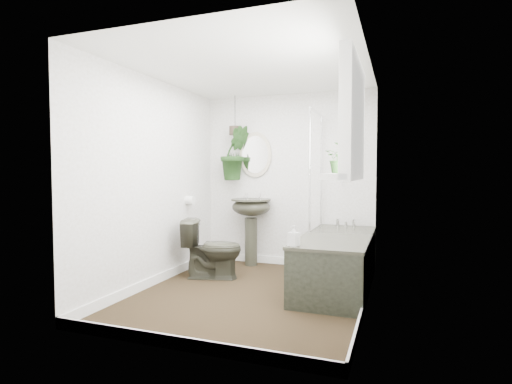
% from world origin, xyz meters
% --- Properties ---
extents(floor, '(2.30, 2.80, 0.02)m').
position_xyz_m(floor, '(0.00, 0.00, -0.01)').
color(floor, black).
rests_on(floor, ground).
extents(ceiling, '(2.30, 2.80, 0.02)m').
position_xyz_m(ceiling, '(0.00, 0.00, 2.31)').
color(ceiling, white).
rests_on(ceiling, ground).
extents(wall_back, '(2.30, 0.02, 2.30)m').
position_xyz_m(wall_back, '(0.00, 1.41, 1.15)').
color(wall_back, white).
rests_on(wall_back, ground).
extents(wall_front, '(2.30, 0.02, 2.30)m').
position_xyz_m(wall_front, '(0.00, -1.41, 1.15)').
color(wall_front, white).
rests_on(wall_front, ground).
extents(wall_left, '(0.02, 2.80, 2.30)m').
position_xyz_m(wall_left, '(-1.16, 0.00, 1.15)').
color(wall_left, white).
rests_on(wall_left, ground).
extents(wall_right, '(0.02, 2.80, 2.30)m').
position_xyz_m(wall_right, '(1.16, 0.00, 1.15)').
color(wall_right, white).
rests_on(wall_right, ground).
extents(skirting, '(2.30, 2.80, 0.10)m').
position_xyz_m(skirting, '(0.00, 0.00, 0.05)').
color(skirting, white).
rests_on(skirting, floor).
extents(bathtub, '(0.72, 1.72, 0.58)m').
position_xyz_m(bathtub, '(0.80, 0.50, 0.29)').
color(bathtub, '#2E2F24').
rests_on(bathtub, floor).
extents(bath_screen, '(0.04, 0.72, 1.40)m').
position_xyz_m(bath_screen, '(0.47, 0.99, 1.28)').
color(bath_screen, silver).
rests_on(bath_screen, bathtub).
extents(shower_box, '(0.20, 0.10, 0.35)m').
position_xyz_m(shower_box, '(0.80, 1.34, 1.55)').
color(shower_box, white).
rests_on(shower_box, wall_back).
extents(oval_mirror, '(0.46, 0.03, 0.62)m').
position_xyz_m(oval_mirror, '(-0.45, 1.37, 1.50)').
color(oval_mirror, '#C2B59C').
rests_on(oval_mirror, wall_back).
extents(wall_sconce, '(0.04, 0.04, 0.22)m').
position_xyz_m(wall_sconce, '(-0.85, 1.36, 1.40)').
color(wall_sconce, black).
rests_on(wall_sconce, wall_back).
extents(toilet_roll_holder, '(0.11, 0.11, 0.11)m').
position_xyz_m(toilet_roll_holder, '(-1.10, 0.70, 0.90)').
color(toilet_roll_holder, white).
rests_on(toilet_roll_holder, wall_left).
extents(window_recess, '(0.08, 1.00, 0.90)m').
position_xyz_m(window_recess, '(1.09, -0.70, 1.65)').
color(window_recess, white).
rests_on(window_recess, wall_right).
extents(window_sill, '(0.18, 1.00, 0.04)m').
position_xyz_m(window_sill, '(1.02, -0.70, 1.23)').
color(window_sill, white).
rests_on(window_sill, wall_right).
extents(window_blinds, '(0.01, 0.86, 0.76)m').
position_xyz_m(window_blinds, '(1.04, -0.70, 1.65)').
color(window_blinds, white).
rests_on(window_blinds, wall_right).
extents(toilet, '(0.76, 0.56, 0.70)m').
position_xyz_m(toilet, '(-0.66, 0.44, 0.35)').
color(toilet, '#2E2F24').
rests_on(toilet, floor).
extents(pedestal_sink, '(0.59, 0.53, 0.91)m').
position_xyz_m(pedestal_sink, '(-0.45, 1.20, 0.45)').
color(pedestal_sink, '#2E2F24').
rests_on(pedestal_sink, floor).
extents(sill_plant, '(0.24, 0.21, 0.24)m').
position_xyz_m(sill_plant, '(0.98, -0.64, 1.37)').
color(sill_plant, black).
rests_on(sill_plant, window_sill).
extents(hanging_plant, '(0.52, 0.50, 0.74)m').
position_xyz_m(hanging_plant, '(-0.70, 1.25, 1.52)').
color(hanging_plant, black).
rests_on(hanging_plant, ceiling).
extents(soap_bottle, '(0.11, 0.11, 0.19)m').
position_xyz_m(soap_bottle, '(0.52, -0.26, 0.67)').
color(soap_bottle, black).
rests_on(soap_bottle, bathtub).
extents(hanging_pot, '(0.16, 0.16, 0.12)m').
position_xyz_m(hanging_pot, '(-0.70, 1.25, 1.83)').
color(hanging_pot, '#382C23').
rests_on(hanging_pot, ceiling).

